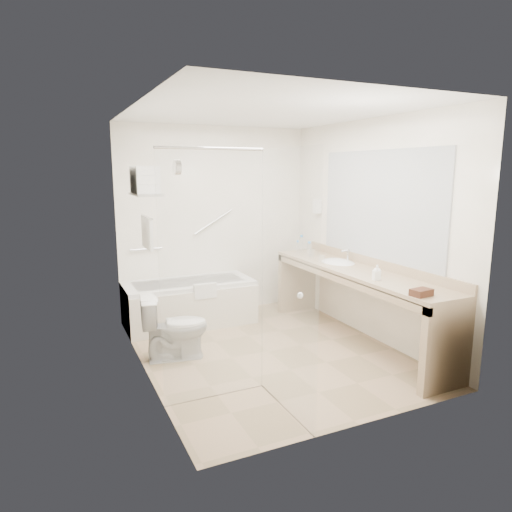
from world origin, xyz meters
name	(u,v)px	position (x,y,z in m)	size (l,w,h in m)	color
floor	(268,351)	(0.00, 0.00, 0.00)	(3.20, 3.20, 0.00)	tan
ceiling	(269,111)	(0.00, 0.00, 2.50)	(2.60, 3.20, 0.10)	silver
wall_back	(216,221)	(0.00, 1.60, 1.25)	(2.60, 0.10, 2.50)	white
wall_front	(366,267)	(0.00, -1.60, 1.25)	(2.60, 0.10, 2.50)	white
wall_left	(141,246)	(-1.30, 0.00, 1.25)	(0.10, 3.20, 2.50)	white
wall_right	(369,230)	(1.30, 0.00, 1.25)	(0.10, 3.20, 2.50)	white
bathtub	(189,303)	(-0.50, 1.24, 0.28)	(1.60, 0.73, 0.59)	silver
grab_bar_short	(146,249)	(-0.95, 1.56, 0.95)	(0.03, 0.03, 0.40)	silver
grab_bar_long	(213,222)	(-0.05, 1.56, 1.25)	(0.03, 0.03, 0.60)	silver
shower_enclosure	(249,280)	(-0.63, -0.93, 1.07)	(0.96, 0.91, 2.11)	silver
towel_shelf	(145,189)	(-1.17, 0.35, 1.75)	(0.24, 0.55, 0.81)	silver
vanity_counter	(356,287)	(1.02, -0.15, 0.64)	(0.55, 2.70, 0.95)	tan
sink	(338,265)	(1.05, 0.25, 0.82)	(0.40, 0.52, 0.14)	silver
faucet	(348,255)	(1.20, 0.25, 0.93)	(0.03, 0.03, 0.14)	silver
mirror	(379,205)	(1.29, -0.15, 1.55)	(0.02, 2.00, 1.20)	#ACB2B8
hairdryer_unit	(317,206)	(1.25, 1.05, 1.45)	(0.08, 0.10, 0.18)	white
toilet	(175,327)	(-0.95, 0.25, 0.33)	(0.38, 0.68, 0.67)	silver
amenity_basket	(421,292)	(0.86, -1.29, 0.88)	(0.19, 0.12, 0.06)	#482619
soap_bottle_a	(376,277)	(0.88, -0.66, 0.88)	(0.07, 0.15, 0.07)	white
soap_bottle_b	(377,271)	(1.04, -0.48, 0.89)	(0.09, 0.11, 0.09)	white
water_bottle_left	(301,244)	(1.04, 1.09, 0.95)	(0.07, 0.07, 0.22)	silver
water_bottle_mid	(298,248)	(0.88, 0.91, 0.93)	(0.06, 0.06, 0.18)	silver
water_bottle_right	(309,250)	(0.92, 0.69, 0.94)	(0.06, 0.06, 0.20)	silver
drinking_glass_near	(322,259)	(0.85, 0.28, 0.90)	(0.07, 0.07, 0.09)	silver
drinking_glass_far	(312,253)	(0.97, 0.71, 0.90)	(0.07, 0.07, 0.10)	silver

